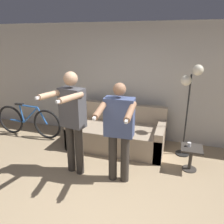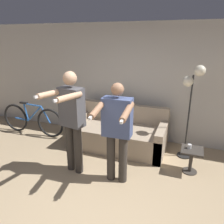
{
  "view_description": "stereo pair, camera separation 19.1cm",
  "coord_description": "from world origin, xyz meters",
  "views": [
    {
      "loc": [
        0.97,
        -2.23,
        2.28
      ],
      "look_at": [
        -0.16,
        1.34,
        1.0
      ],
      "focal_mm": 35.0,
      "sensor_mm": 36.0,
      "label": 1
    },
    {
      "loc": [
        1.15,
        -2.16,
        2.28
      ],
      "look_at": [
        -0.16,
        1.34,
        1.0
      ],
      "focal_mm": 35.0,
      "sensor_mm": 36.0,
      "label": 2
    }
  ],
  "objects": [
    {
      "name": "ground_plane",
      "position": [
        0.0,
        0.0,
        0.0
      ],
      "size": [
        16.0,
        16.0,
        0.0
      ],
      "primitive_type": "plane",
      "color": "tan"
    },
    {
      "name": "wall_back",
      "position": [
        0.0,
        2.57,
        1.3
      ],
      "size": [
        10.0,
        0.05,
        2.6
      ],
      "color": "beige",
      "rests_on": "ground_plane"
    },
    {
      "name": "couch",
      "position": [
        -0.23,
        1.93,
        0.29
      ],
      "size": [
        2.01,
        0.94,
        0.88
      ],
      "color": "tan",
      "rests_on": "ground_plane"
    },
    {
      "name": "person_left",
      "position": [
        -0.67,
        0.78,
        1.03
      ],
      "size": [
        0.56,
        0.74,
        1.78
      ],
      "rotation": [
        0.0,
        0.0,
        -0.19
      ],
      "color": "#38332D",
      "rests_on": "ground_plane"
    },
    {
      "name": "person_right",
      "position": [
        0.13,
        0.78,
        0.96
      ],
      "size": [
        0.54,
        0.68,
        1.66
      ],
      "rotation": [
        0.0,
        0.0,
        0.04
      ],
      "color": "#38332D",
      "rests_on": "ground_plane"
    },
    {
      "name": "cat",
      "position": [
        -0.22,
        2.29,
        0.95
      ],
      "size": [
        0.42,
        0.13,
        0.17
      ],
      "color": "#B7AD9E",
      "rests_on": "couch"
    },
    {
      "name": "floor_lamp",
      "position": [
        1.16,
        2.01,
        1.42
      ],
      "size": [
        0.38,
        0.28,
        1.82
      ],
      "color": "black",
      "rests_on": "ground_plane"
    },
    {
      "name": "side_table",
      "position": [
        1.28,
        1.46,
        0.31
      ],
      "size": [
        0.37,
        0.37,
        0.45
      ],
      "color": "#38332D",
      "rests_on": "ground_plane"
    },
    {
      "name": "cup",
      "position": [
        1.23,
        1.49,
        0.48
      ],
      "size": [
        0.07,
        0.07,
        0.08
      ],
      "color": "white",
      "rests_on": "side_table"
    },
    {
      "name": "bicycle",
      "position": [
        -2.42,
        1.82,
        0.37
      ],
      "size": [
        1.75,
        0.07,
        0.81
      ],
      "color": "black",
      "rests_on": "ground_plane"
    }
  ]
}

